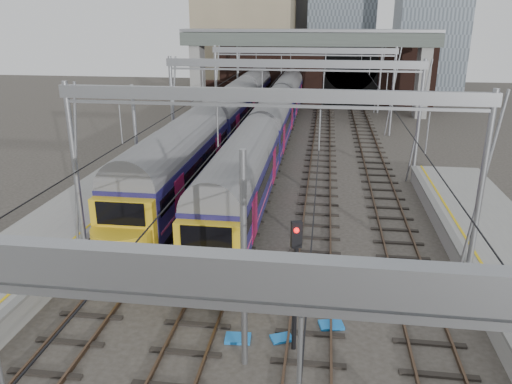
# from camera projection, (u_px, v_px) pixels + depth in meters

# --- Properties ---
(tracks) EXTENTS (14.40, 80.00, 0.22)m
(tracks) POSITION_uv_depth(u_px,v_px,m) (281.00, 213.00, 28.00)
(tracks) COLOR #4C3828
(tracks) RESTS_ON ground
(overhead_line) EXTENTS (16.80, 80.00, 8.00)m
(overhead_line) POSITION_uv_depth(u_px,v_px,m) (292.00, 81.00, 31.90)
(overhead_line) COLOR gray
(overhead_line) RESTS_ON ground
(retaining_wall) EXTENTS (28.00, 2.75, 9.00)m
(retaining_wall) POSITION_uv_depth(u_px,v_px,m) (320.00, 70.00, 60.93)
(retaining_wall) COLOR black
(retaining_wall) RESTS_ON ground
(overbridge) EXTENTS (28.00, 3.00, 9.25)m
(overbridge) POSITION_uv_depth(u_px,v_px,m) (308.00, 48.00, 54.60)
(overbridge) COLOR gray
(overbridge) RESTS_ON ground
(train_main) EXTENTS (2.65, 61.32, 4.61)m
(train_main) POSITION_uv_depth(u_px,v_px,m) (281.00, 107.00, 47.32)
(train_main) COLOR black
(train_main) RESTS_ON ground
(train_second) EXTENTS (2.83, 49.06, 4.86)m
(train_second) POSITION_uv_depth(u_px,v_px,m) (231.00, 113.00, 43.56)
(train_second) COLOR black
(train_second) RESTS_ON ground
(signal_near_centre) EXTENTS (0.37, 0.46, 4.63)m
(signal_near_centre) POSITION_uv_depth(u_px,v_px,m) (296.00, 270.00, 15.52)
(signal_near_centre) COLOR black
(signal_near_centre) RESTS_ON ground
(equip_cover_a) EXTENTS (0.90, 0.67, 0.10)m
(equip_cover_a) POSITION_uv_depth(u_px,v_px,m) (238.00, 338.00, 16.98)
(equip_cover_a) COLOR blue
(equip_cover_a) RESTS_ON ground
(equip_cover_b) EXTENTS (0.87, 0.77, 0.09)m
(equip_cover_b) POSITION_uv_depth(u_px,v_px,m) (282.00, 338.00, 17.01)
(equip_cover_b) COLOR blue
(equip_cover_b) RESTS_ON ground
(equip_cover_c) EXTENTS (0.96, 0.78, 0.10)m
(equip_cover_c) POSITION_uv_depth(u_px,v_px,m) (331.00, 325.00, 17.73)
(equip_cover_c) COLOR blue
(equip_cover_c) RESTS_ON ground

